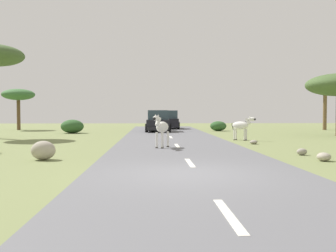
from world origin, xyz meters
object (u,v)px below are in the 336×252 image
at_px(car_1, 168,120).
at_px(bush_1, 72,126).
at_px(bush_0, 218,126).
at_px(zebra_2, 242,126).
at_px(rock_3, 302,152).
at_px(rock_2, 324,157).
at_px(zebra_0, 162,128).
at_px(tree_2, 18,95).
at_px(car_0, 158,122).
at_px(tree_1, 325,86).
at_px(rock_1, 43,150).
at_px(rock_4, 254,142).

relative_size(car_1, bush_1, 2.48).
relative_size(bush_0, bush_1, 0.80).
relative_size(zebra_2, car_1, 0.33).
bearing_deg(rock_3, rock_2, -88.19).
bearing_deg(rock_3, zebra_0, 152.81).
bearing_deg(tree_2, rock_3, -49.44).
height_order(car_0, bush_1, car_0).
relative_size(car_1, rock_3, 11.32).
relative_size(zebra_2, bush_0, 1.00).
bearing_deg(rock_3, tree_1, 62.93).
relative_size(zebra_0, zebra_2, 1.06).
relative_size(car_0, bush_1, 2.49).
bearing_deg(rock_1, rock_4, 33.88).
bearing_deg(rock_4, tree_1, 54.44).
distance_m(zebra_2, bush_1, 13.85).
bearing_deg(rock_2, car_1, 99.91).
bearing_deg(rock_2, bush_1, 124.85).
height_order(tree_2, bush_1, tree_2).
relative_size(zebra_2, rock_3, 3.68).
xyz_separation_m(zebra_0, rock_4, (4.77, 2.26, -0.85)).
height_order(tree_2, rock_1, tree_2).
bearing_deg(bush_1, tree_2, 137.64).
height_order(bush_0, rock_1, bush_0).
xyz_separation_m(tree_1, rock_4, (-10.69, -14.96, -3.97)).
bearing_deg(zebra_2, rock_4, 37.13).
xyz_separation_m(car_1, rock_2, (4.18, -23.95, -0.70)).
height_order(car_0, rock_4, car_0).
bearing_deg(car_1, zebra_2, -75.29).
distance_m(car_0, rock_2, 19.45).
height_order(rock_1, rock_3, rock_1).
distance_m(zebra_2, car_0, 10.53).
height_order(tree_1, bush_0, tree_1).
height_order(tree_2, rock_4, tree_2).
bearing_deg(zebra_2, bush_1, -87.46).
bearing_deg(zebra_2, rock_3, 40.96).
distance_m(zebra_0, rock_4, 5.35).
bearing_deg(rock_1, tree_2, 111.09).
bearing_deg(zebra_0, tree_1, -108.26).
bearing_deg(tree_1, zebra_0, -131.93).
bearing_deg(zebra_2, tree_1, 176.28).
height_order(car_0, rock_3, car_0).
bearing_deg(rock_2, rock_4, 94.78).
bearing_deg(bush_1, rock_2, -55.15).
bearing_deg(car_1, tree_1, -8.26).
xyz_separation_m(zebra_0, rock_1, (-4.16, -3.73, -0.62)).
bearing_deg(zebra_0, rock_2, 163.94).
relative_size(car_0, tree_2, 1.17).
height_order(tree_1, rock_1, tree_1).
height_order(car_1, rock_2, car_1).
bearing_deg(rock_1, car_1, 77.13).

